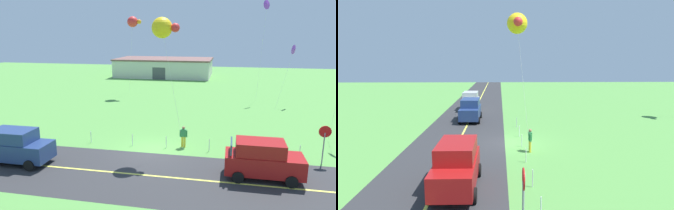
% 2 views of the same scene
% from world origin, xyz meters
% --- Properties ---
extents(ground_plane, '(120.00, 120.00, 0.10)m').
position_xyz_m(ground_plane, '(0.00, 0.00, -0.05)').
color(ground_plane, '#549342').
extents(asphalt_road, '(120.00, 7.00, 0.00)m').
position_xyz_m(asphalt_road, '(0.00, -4.00, 0.00)').
color(asphalt_road, '#2D2D30').
rests_on(asphalt_road, ground).
extents(road_centre_stripe, '(120.00, 0.16, 0.00)m').
position_xyz_m(road_centre_stripe, '(0.00, -4.00, 0.01)').
color(road_centre_stripe, '#E5E04C').
rests_on(road_centre_stripe, asphalt_road).
extents(car_suv_foreground, '(4.40, 2.12, 2.24)m').
position_xyz_m(car_suv_foreground, '(7.35, -2.96, 1.15)').
color(car_suv_foreground, maroon).
rests_on(car_suv_foreground, ground).
extents(car_parked_west_near, '(4.40, 2.12, 2.24)m').
position_xyz_m(car_parked_west_near, '(-8.02, -3.87, 1.15)').
color(car_parked_west_near, navy).
rests_on(car_parked_west_near, ground).
extents(stop_sign, '(0.76, 0.08, 2.56)m').
position_xyz_m(stop_sign, '(11.34, -0.10, 1.80)').
color(stop_sign, gray).
rests_on(stop_sign, ground).
extents(person_adult_near, '(0.58, 0.22, 1.60)m').
position_xyz_m(person_adult_near, '(2.11, 1.15, 0.86)').
color(person_adult_near, yellow).
rests_on(person_adult_near, ground).
extents(kite_red_low, '(2.11, 1.54, 9.30)m').
position_xyz_m(kite_red_low, '(0.77, 0.33, 8.60)').
color(kite_red_low, silver).
rests_on(kite_red_low, ground).
extents(kite_yellow_high, '(2.42, 3.50, 6.98)m').
position_xyz_m(kite_yellow_high, '(12.26, 17.92, 6.40)').
color(kite_yellow_high, silver).
rests_on(kite_yellow_high, ground).
extents(kite_green_far, '(1.17, 1.15, 12.19)m').
position_xyz_m(kite_green_far, '(9.20, 20.52, 11.58)').
color(kite_green_far, silver).
rests_on(kite_green_far, ground).
extents(kite_pink_drift, '(2.45, 2.15, 10.43)m').
position_xyz_m(kite_pink_drift, '(-7.68, 20.29, 9.73)').
color(kite_pink_drift, silver).
rests_on(kite_pink_drift, ground).
extents(warehouse_distant, '(18.36, 10.20, 3.50)m').
position_xyz_m(warehouse_distant, '(-7.66, 39.81, 1.75)').
color(warehouse_distant, beige).
rests_on(warehouse_distant, ground).
extents(fence_post_0, '(0.05, 0.05, 0.90)m').
position_xyz_m(fence_post_0, '(-5.02, 0.70, 0.45)').
color(fence_post_0, silver).
rests_on(fence_post_0, ground).
extents(fence_post_1, '(0.05, 0.05, 0.90)m').
position_xyz_m(fence_post_1, '(-1.69, 0.70, 0.45)').
color(fence_post_1, silver).
rests_on(fence_post_1, ground).
extents(fence_post_2, '(0.05, 0.05, 0.90)m').
position_xyz_m(fence_post_2, '(0.90, 0.70, 0.45)').
color(fence_post_2, silver).
rests_on(fence_post_2, ground).
extents(fence_post_3, '(0.05, 0.05, 0.90)m').
position_xyz_m(fence_post_3, '(4.04, 0.70, 0.45)').
color(fence_post_3, silver).
rests_on(fence_post_3, ground).
extents(fence_post_4, '(0.05, 0.05, 0.90)m').
position_xyz_m(fence_post_4, '(7.40, 0.70, 0.45)').
color(fence_post_4, silver).
rests_on(fence_post_4, ground).
extents(fence_post_5, '(0.05, 0.05, 0.90)m').
position_xyz_m(fence_post_5, '(10.13, 0.70, 0.45)').
color(fence_post_5, silver).
rests_on(fence_post_5, ground).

